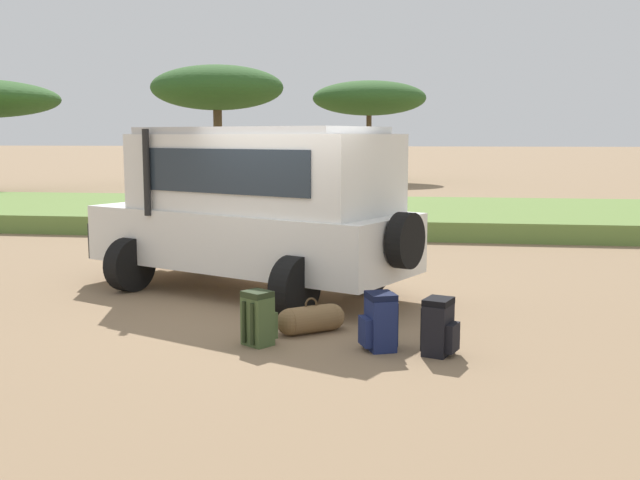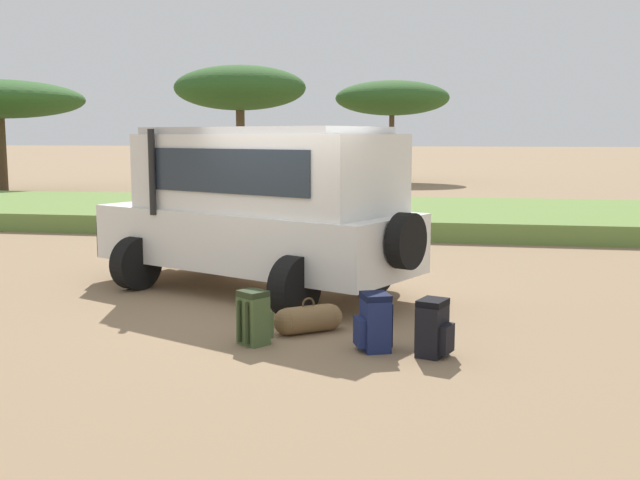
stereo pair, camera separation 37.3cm
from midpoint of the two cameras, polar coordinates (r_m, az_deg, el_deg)
ground_plane at (r=10.13m, az=-1.77°, el=-5.27°), size 320.00×320.00×0.00m
grass_bank at (r=20.12m, az=4.52°, el=1.93°), size 120.00×7.00×0.44m
safari_vehicle at (r=11.07m, az=-3.70°, el=2.63°), size 5.36×3.89×2.44m
backpack_beside_front_wheel at (r=8.41m, az=-3.78°, el=-5.97°), size 0.41×0.42×0.61m
backpack_cluster_center at (r=8.07m, az=9.95°, el=-6.68°), size 0.42×0.41×0.61m
backpack_near_rear_wheel at (r=8.19m, az=5.46°, el=-6.30°), size 0.45×0.44×0.63m
duffel_bag_low_black_case at (r=8.90m, az=0.32°, el=-6.06°), size 0.76×0.65×0.43m
acacia_tree_left_mid at (r=37.01m, az=-5.83°, el=11.42°), size 6.42×5.49×5.68m
acacia_tree_centre_back at (r=38.91m, az=5.79°, el=10.69°), size 5.80×5.03×5.11m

